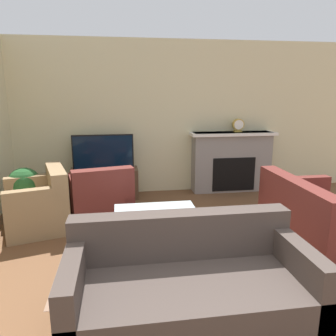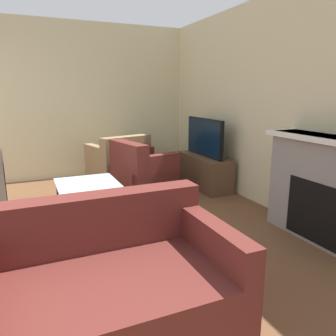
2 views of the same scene
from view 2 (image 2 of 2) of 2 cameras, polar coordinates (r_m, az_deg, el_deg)
The scene contains 11 objects.
wall_back at distance 4.64m, azimuth 15.70°, elevation 10.56°, with size 7.86×0.06×2.70m.
wall_left at distance 6.09m, azimuth -17.78°, elevation 10.94°, with size 0.06×7.46×2.70m.
area_rug at distance 4.15m, azimuth -14.41°, elevation -8.77°, with size 2.18×1.93×0.00m.
fireplace at distance 3.62m, azimuth 26.75°, elevation -3.46°, with size 1.56×0.38×1.10m.
tv_stand at distance 5.35m, azimuth 6.26°, elevation -0.57°, with size 1.15×0.41×0.52m.
tv at distance 5.24m, azimuth 6.38°, elevation 5.34°, with size 1.02×0.06×0.60m.
couch_loveseat at distance 2.28m, azimuth -10.11°, elevation -19.95°, with size 0.99×1.56×0.82m.
armchair_by_window at distance 5.63m, azimuth -8.50°, elevation 0.52°, with size 0.96×1.03×0.82m.
armchair_accent at distance 4.91m, azimuth -4.52°, elevation -1.21°, with size 0.95×0.88×0.82m.
coffee_table at distance 4.03m, azimuth -13.58°, elevation -3.42°, with size 0.98×0.73×0.44m.
potted_plant at distance 5.98m, azimuth -5.45°, elevation 2.90°, with size 0.48×0.48×0.76m.
Camera 2 is at (3.59, 1.56, 1.52)m, focal length 35.00 mm.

